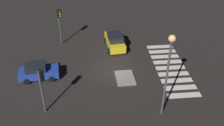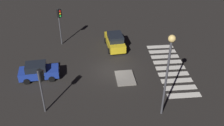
% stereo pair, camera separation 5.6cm
% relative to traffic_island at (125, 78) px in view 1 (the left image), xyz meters
% --- Properties ---
extents(ground_plane, '(80.00, 80.00, 0.00)m').
position_rel_traffic_island_xyz_m(ground_plane, '(1.48, 1.20, -0.09)').
color(ground_plane, black).
extents(traffic_island, '(2.54, 1.94, 0.18)m').
position_rel_traffic_island_xyz_m(traffic_island, '(0.00, 0.00, 0.00)').
color(traffic_island, gray).
rests_on(traffic_island, ground).
extents(car_blue, '(2.12, 4.06, 1.72)m').
position_rel_traffic_island_xyz_m(car_blue, '(0.90, 8.69, 0.75)').
color(car_blue, '#1E389E').
rests_on(car_blue, ground).
extents(car_yellow, '(4.46, 2.36, 1.88)m').
position_rel_traffic_island_xyz_m(car_yellow, '(6.39, 0.40, 0.83)').
color(car_yellow, gold).
rests_on(car_yellow, ground).
extents(traffic_light_north, '(0.53, 0.54, 4.62)m').
position_rel_traffic_island_xyz_m(traffic_light_north, '(7.79, 6.82, 3.41)').
color(traffic_light_north, '#47474C').
rests_on(traffic_light_north, ground).
extents(traffic_light_west, '(0.54, 0.53, 4.25)m').
position_rel_traffic_island_xyz_m(traffic_light_west, '(-3.98, 7.40, 3.13)').
color(traffic_light_west, '#47474C').
rests_on(traffic_light_west, ground).
extents(street_lamp, '(0.56, 0.56, 7.50)m').
position_rel_traffic_island_xyz_m(street_lamp, '(-5.21, -2.44, 5.04)').
color(street_lamp, '#47474C').
rests_on(street_lamp, ground).
extents(crosswalk_near, '(9.90, 3.20, 0.02)m').
position_rel_traffic_island_xyz_m(crosswalk_near, '(1.48, -5.15, -0.08)').
color(crosswalk_near, silver).
rests_on(crosswalk_near, ground).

